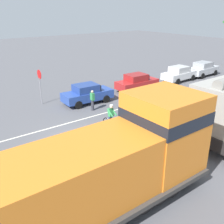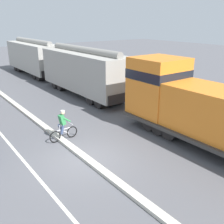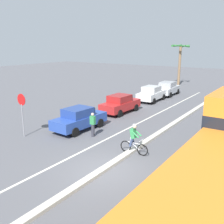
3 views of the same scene
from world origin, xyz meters
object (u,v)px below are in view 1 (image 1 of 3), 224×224
(parked_car_blue, at_px, (87,94))
(parked_car_red, at_px, (137,82))
(parked_car_silver, at_px, (203,69))
(cyclist, at_px, (111,118))
(parked_car_white, at_px, (179,74))
(stop_sign, at_px, (40,80))
(pedestrian_by_cars, at_px, (92,100))
(locomotive, at_px, (96,174))

(parked_car_blue, distance_m, parked_car_red, 5.70)
(parked_car_blue, relative_size, parked_car_red, 1.00)
(parked_car_silver, distance_m, cyclist, 18.20)
(parked_car_white, distance_m, stop_sign, 15.10)
(pedestrian_by_cars, bearing_deg, parked_car_silver, 95.67)
(parked_car_red, distance_m, pedestrian_by_cars, 6.55)
(locomotive, bearing_deg, parked_car_white, 121.25)
(parked_car_white, relative_size, parked_car_silver, 1.00)
(locomotive, relative_size, cyclist, 6.77)
(locomotive, xyz_separation_m, parked_car_silver, (-10.99, 22.41, -0.98))
(parked_car_blue, xyz_separation_m, stop_sign, (-2.07, -3.16, 1.21))
(parked_car_blue, bearing_deg, pedestrian_by_cars, -19.21)
(locomotive, height_order, parked_car_silver, locomotive)
(locomotive, bearing_deg, parked_car_blue, 149.49)
(locomotive, height_order, pedestrian_by_cars, locomotive)
(stop_sign, bearing_deg, locomotive, -14.34)
(parked_car_red, height_order, parked_car_white, same)
(parked_car_blue, relative_size, pedestrian_by_cars, 2.64)
(parked_car_blue, distance_m, parked_car_white, 11.76)
(locomotive, distance_m, parked_car_red, 16.60)
(cyclist, xyz_separation_m, pedestrian_by_cars, (-3.62, 0.93, 0.03))
(locomotive, relative_size, stop_sign, 4.03)
(parked_car_red, xyz_separation_m, parked_car_silver, (0.22, 10.21, 0.00))
(parked_car_blue, height_order, pedestrian_by_cars, same)
(cyclist, bearing_deg, parked_car_silver, 106.80)
(parked_car_red, distance_m, parked_car_white, 6.07)
(parked_car_silver, relative_size, cyclist, 2.48)
(parked_car_silver, bearing_deg, cyclist, -73.20)
(locomotive, distance_m, parked_car_blue, 12.86)
(pedestrian_by_cars, bearing_deg, stop_sign, -145.76)
(parked_car_blue, relative_size, parked_car_white, 1.01)
(parked_car_red, bearing_deg, pedestrian_by_cars, -73.49)
(locomotive, distance_m, parked_car_white, 21.39)
(locomotive, relative_size, parked_car_silver, 2.73)
(parked_car_red, xyz_separation_m, pedestrian_by_cars, (1.86, -6.28, 0.03))
(parked_car_blue, relative_size, parked_car_silver, 1.01)
(locomotive, bearing_deg, stop_sign, 165.66)
(cyclist, bearing_deg, parked_car_white, 111.97)
(parked_car_red, relative_size, parked_car_white, 1.00)
(parked_car_red, relative_size, parked_car_silver, 1.00)
(parked_car_silver, height_order, stop_sign, stop_sign)
(locomotive, xyz_separation_m, parked_car_red, (-11.21, 12.20, -0.98))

